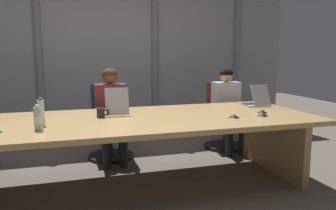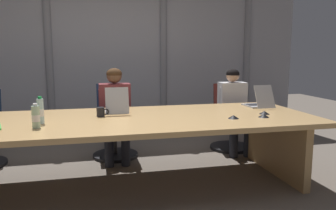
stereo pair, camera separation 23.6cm
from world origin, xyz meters
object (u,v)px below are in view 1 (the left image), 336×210
at_px(person_center, 228,105).
at_px(coffee_mug_near, 101,113).
at_px(conference_mic_right_side, 234,116).
at_px(laptop_center, 254,102).
at_px(person_left_mid, 111,108).
at_px(water_bottle_primary, 38,119).
at_px(conference_mic_middle, 262,111).
at_px(laptop_left_mid, 115,108).
at_px(office_chair_left_mid, 110,130).
at_px(conference_mic_left_side, 263,114).
at_px(office_chair_center, 224,123).
at_px(water_bottle_secondary, 41,113).

relative_size(person_center, coffee_mug_near, 9.00).
bearing_deg(conference_mic_right_side, laptop_center, 45.39).
bearing_deg(person_left_mid, coffee_mug_near, -12.89).
relative_size(water_bottle_primary, conference_mic_middle, 1.99).
distance_m(laptop_left_mid, coffee_mug_near, 0.25).
height_order(water_bottle_primary, coffee_mug_near, water_bottle_primary).
bearing_deg(coffee_mug_near, person_center, 23.57).
xyz_separation_m(laptop_left_mid, coffee_mug_near, (-0.17, -0.18, -0.01)).
xyz_separation_m(office_chair_left_mid, conference_mic_left_side, (1.42, -1.40, 0.38)).
distance_m(laptop_left_mid, laptop_center, 1.71).
bearing_deg(conference_mic_left_side, office_chair_center, 79.68).
bearing_deg(person_left_mid, conference_mic_middle, 55.89).
bearing_deg(coffee_mug_near, office_chair_left_mid, 78.19).
bearing_deg(person_center, laptop_center, 5.78).
bearing_deg(conference_mic_right_side, office_chair_left_mid, 128.18).
distance_m(laptop_center, conference_mic_right_side, 0.83).
height_order(water_bottle_secondary, conference_mic_right_side, water_bottle_secondary).
height_order(laptop_left_mid, water_bottle_secondary, laptop_left_mid).
distance_m(laptop_center, conference_mic_middle, 0.47).
xyz_separation_m(laptop_center, conference_mic_middle, (-0.16, -0.44, -0.04)).
distance_m(laptop_center, water_bottle_secondary, 2.48).
bearing_deg(laptop_left_mid, water_bottle_primary, 128.46).
relative_size(laptop_left_mid, laptop_center, 0.89).
bearing_deg(conference_mic_middle, office_chair_center, 82.75).
xyz_separation_m(water_bottle_primary, conference_mic_left_side, (2.20, -0.01, -0.08)).
bearing_deg(person_center, water_bottle_primary, -59.62).
bearing_deg(water_bottle_secondary, person_center, 23.26).
distance_m(conference_mic_middle, conference_mic_right_side, 0.45).
relative_size(office_chair_left_mid, water_bottle_secondary, 3.76).
bearing_deg(laptop_left_mid, conference_mic_right_side, -117.67).
xyz_separation_m(laptop_center, conference_mic_right_side, (-0.59, -0.59, -0.04)).
height_order(laptop_center, person_left_mid, person_left_mid).
bearing_deg(conference_mic_left_side, water_bottle_primary, 179.70).
distance_m(person_center, water_bottle_secondary, 2.64).
bearing_deg(conference_mic_left_side, laptop_center, 67.12).
height_order(person_left_mid, person_center, person_left_mid).
xyz_separation_m(water_bottle_primary, conference_mic_right_side, (1.87, -0.00, -0.08)).
bearing_deg(person_left_mid, office_chair_center, 96.57).
xyz_separation_m(laptop_center, office_chair_center, (-0.00, 0.79, -0.43)).
xyz_separation_m(person_left_mid, conference_mic_middle, (1.52, -1.08, 0.06)).
relative_size(laptop_left_mid, office_chair_left_mid, 0.40).
height_order(office_chair_left_mid, conference_mic_middle, office_chair_left_mid).
distance_m(person_center, water_bottle_primary, 2.73).
relative_size(person_left_mid, water_bottle_primary, 5.44).
distance_m(water_bottle_primary, conference_mic_left_side, 2.20).
xyz_separation_m(laptop_center, person_left_mid, (-1.67, 0.64, -0.10)).
relative_size(person_center, conference_mic_left_side, 10.52).
bearing_deg(conference_mic_left_side, water_bottle_secondary, 174.91).
distance_m(person_left_mid, person_center, 1.65).
distance_m(office_chair_center, person_center, 0.34).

